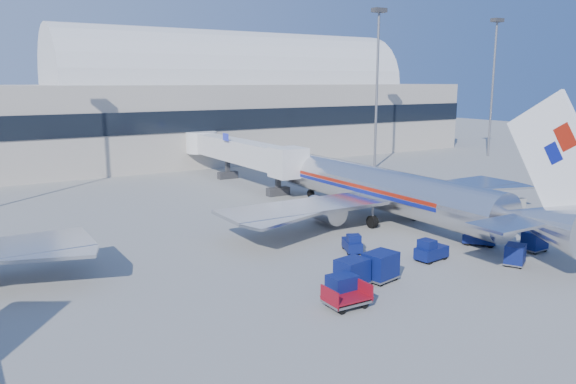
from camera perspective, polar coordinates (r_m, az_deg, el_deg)
ground at (r=42.50m, az=3.90°, el=-6.04°), size 260.00×260.00×0.00m
terminal at (r=89.68m, az=-25.26°, el=6.91°), size 170.00×28.15×21.00m
airliner_main at (r=51.29m, az=10.15°, el=0.18°), size 32.00×37.26×12.07m
jetbridge_near at (r=71.57m, az=-5.44°, el=4.21°), size 4.40×27.50×6.25m
mast_east at (r=82.77m, az=9.08°, el=12.60°), size 2.00×1.20×22.60m
mast_far_east at (r=100.78m, az=20.20°, el=11.79°), size 2.00×1.20×22.60m
barrier_near at (r=55.72m, az=17.95°, el=-1.92°), size 3.00×0.55×0.90m
barrier_mid at (r=58.23m, az=20.08°, el=-1.51°), size 3.00×0.55×0.90m
barrier_far at (r=60.81m, az=22.02°, el=-1.13°), size 3.00×0.55×0.90m
tug_lead at (r=41.37m, az=14.27°, el=-5.79°), size 2.59×1.50×1.61m
tug_right at (r=46.30m, az=18.74°, el=-4.23°), size 2.47×2.70×1.60m
tug_left at (r=42.34m, az=6.54°, el=-5.22°), size 1.90×2.46×1.44m
cart_train_a at (r=36.56m, az=9.38°, el=-7.40°), size 2.43×2.04×1.88m
cart_train_b at (r=35.35m, az=6.53°, el=-8.08°), size 2.25×1.86×1.77m
cart_train_c at (r=33.32m, az=5.51°, el=-9.54°), size 1.73×1.34×1.50m
cart_solo_near at (r=42.12m, az=22.07°, el=-5.90°), size 2.07×1.91×1.47m
cart_solo_far at (r=46.09m, az=23.77°, el=-4.55°), size 1.77×1.37×1.54m
cart_open_red at (r=32.40m, az=6.00°, el=-10.79°), size 2.50×1.78×0.66m
ramp_worker at (r=49.60m, az=27.25°, el=-3.69°), size 0.78×0.74×1.78m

